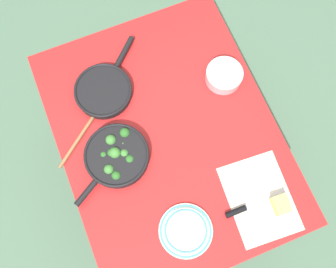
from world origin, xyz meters
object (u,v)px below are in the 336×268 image
at_px(skillet_broccoli, 116,156).
at_px(wooden_spoon, 91,120).
at_px(dinner_plate_stack, 186,231).
at_px(skillet_eggs, 104,90).
at_px(grater_knife, 248,207).
at_px(prep_bowl_steel, 224,76).
at_px(cheese_block, 281,205).

distance_m(skillet_broccoli, wooden_spoon, 0.20).
distance_m(skillet_broccoli, dinner_plate_stack, 0.40).
bearing_deg(skillet_broccoli, skillet_eggs, -130.04).
xyz_separation_m(grater_knife, prep_bowl_steel, (0.54, -0.14, 0.02)).
xyz_separation_m(wooden_spoon, prep_bowl_steel, (-0.03, -0.60, 0.02)).
relative_size(skillet_eggs, dinner_plate_stack, 1.59).
height_order(grater_knife, prep_bowl_steel, prep_bowl_steel).
distance_m(skillet_eggs, prep_bowl_steel, 0.52).
relative_size(cheese_block, prep_bowl_steel, 0.48).
bearing_deg(cheese_block, grater_knife, 70.35).
distance_m(skillet_broccoli, skillet_eggs, 0.30).
relative_size(skillet_broccoli, dinner_plate_stack, 1.66).
distance_m(wooden_spoon, dinner_plate_stack, 0.60).
xyz_separation_m(grater_knife, cheese_block, (-0.04, -0.12, 0.01)).
height_order(wooden_spoon, dinner_plate_stack, dinner_plate_stack).
relative_size(dinner_plate_stack, prep_bowl_steel, 1.33).
xyz_separation_m(skillet_broccoli, grater_knife, (-0.38, -0.41, -0.02)).
bearing_deg(dinner_plate_stack, skillet_broccoli, 21.24).
relative_size(skillet_broccoli, wooden_spoon, 1.09).
height_order(skillet_broccoli, cheese_block, skillet_broccoli).
distance_m(grater_knife, prep_bowl_steel, 0.56).
distance_m(cheese_block, prep_bowl_steel, 0.58).
bearing_deg(cheese_block, skillet_broccoli, 51.15).
xyz_separation_m(skillet_eggs, dinner_plate_stack, (-0.67, -0.10, -0.01)).
bearing_deg(cheese_block, wooden_spoon, 42.84).
xyz_separation_m(skillet_broccoli, prep_bowl_steel, (0.16, -0.55, -0.00)).
bearing_deg(skillet_eggs, dinner_plate_stack, -125.43).
bearing_deg(grater_knife, skillet_eggs, 118.79).
bearing_deg(skillet_broccoli, grater_knife, 106.35).
bearing_deg(cheese_block, prep_bowl_steel, -2.23).
bearing_deg(grater_knife, dinner_plate_stack, 178.97).
relative_size(skillet_eggs, grater_knife, 1.22).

